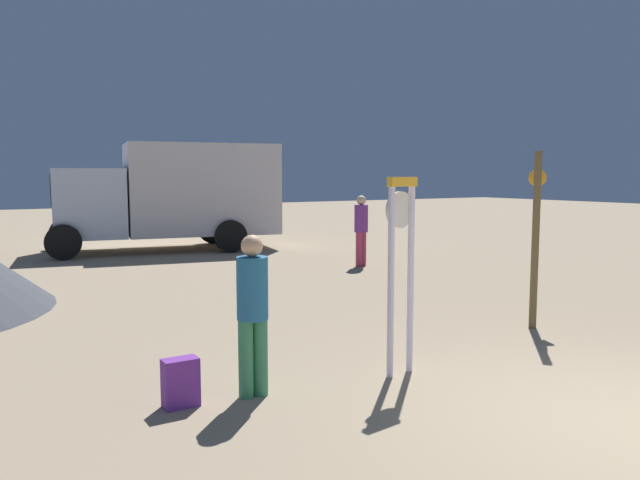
{
  "coord_description": "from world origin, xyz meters",
  "views": [
    {
      "loc": [
        -5.02,
        -2.8,
        2.13
      ],
      "look_at": [
        -0.35,
        4.77,
        1.2
      ],
      "focal_mm": 34.73,
      "sensor_mm": 36.0,
      "label": 1
    }
  ],
  "objects_px": {
    "box_truck_near": "(176,193)",
    "standing_clock": "(401,256)",
    "arrow_sign": "(536,213)",
    "backpack": "(180,383)",
    "person_distant": "(361,227)",
    "person_near_clock": "(253,307)"
  },
  "relations": [
    {
      "from": "person_distant",
      "to": "box_truck_near",
      "type": "bearing_deg",
      "value": 115.75
    },
    {
      "from": "standing_clock",
      "to": "arrow_sign",
      "type": "height_order",
      "value": "arrow_sign"
    },
    {
      "from": "person_distant",
      "to": "backpack",
      "type": "bearing_deg",
      "value": -135.87
    },
    {
      "from": "arrow_sign",
      "to": "standing_clock",
      "type": "bearing_deg",
      "value": -165.99
    },
    {
      "from": "arrow_sign",
      "to": "box_truck_near",
      "type": "height_order",
      "value": "box_truck_near"
    },
    {
      "from": "standing_clock",
      "to": "backpack",
      "type": "xyz_separation_m",
      "value": [
        -2.33,
        0.32,
        -1.06
      ]
    },
    {
      "from": "standing_clock",
      "to": "box_truck_near",
      "type": "height_order",
      "value": "box_truck_near"
    },
    {
      "from": "person_near_clock",
      "to": "person_distant",
      "type": "bearing_deg",
      "value": 47.8
    },
    {
      "from": "backpack",
      "to": "person_distant",
      "type": "height_order",
      "value": "person_distant"
    },
    {
      "from": "backpack",
      "to": "person_near_clock",
      "type": "bearing_deg",
      "value": -9.62
    },
    {
      "from": "standing_clock",
      "to": "person_distant",
      "type": "height_order",
      "value": "standing_clock"
    },
    {
      "from": "box_truck_near",
      "to": "standing_clock",
      "type": "bearing_deg",
      "value": -97.67
    },
    {
      "from": "backpack",
      "to": "box_truck_near",
      "type": "xyz_separation_m",
      "value": [
        3.97,
        11.85,
        1.4
      ]
    },
    {
      "from": "box_truck_near",
      "to": "arrow_sign",
      "type": "bearing_deg",
      "value": -82.82
    },
    {
      "from": "arrow_sign",
      "to": "backpack",
      "type": "distance_m",
      "value": 5.59
    },
    {
      "from": "standing_clock",
      "to": "backpack",
      "type": "distance_m",
      "value": 2.58
    },
    {
      "from": "standing_clock",
      "to": "person_distant",
      "type": "relative_size",
      "value": 1.27
    },
    {
      "from": "arrow_sign",
      "to": "backpack",
      "type": "xyz_separation_m",
      "value": [
        -5.4,
        -0.45,
        -1.38
      ]
    },
    {
      "from": "arrow_sign",
      "to": "backpack",
      "type": "height_order",
      "value": "arrow_sign"
    },
    {
      "from": "arrow_sign",
      "to": "person_distant",
      "type": "bearing_deg",
      "value": 78.66
    },
    {
      "from": "arrow_sign",
      "to": "person_near_clock",
      "type": "bearing_deg",
      "value": -173.15
    },
    {
      "from": "person_near_clock",
      "to": "person_distant",
      "type": "distance_m",
      "value": 8.79
    }
  ]
}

